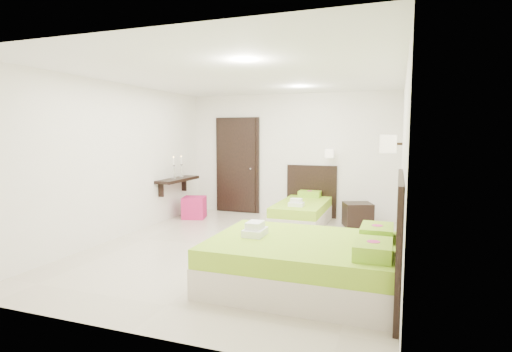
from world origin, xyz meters
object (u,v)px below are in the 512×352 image
(bed_double, at_px, (310,261))
(ottoman, at_px, (194,207))
(nightstand, at_px, (358,215))
(bed_single, at_px, (303,211))

(bed_double, xyz_separation_m, ottoman, (-3.08, 2.94, -0.09))
(nightstand, distance_m, ottoman, 3.32)
(nightstand, bearing_deg, bed_single, 170.73)
(bed_single, xyz_separation_m, nightstand, (1.01, 0.20, -0.04))
(nightstand, height_order, ottoman, nightstand)
(bed_double, relative_size, ottoman, 4.72)
(bed_single, relative_size, bed_double, 0.83)
(ottoman, bearing_deg, nightstand, 6.48)
(bed_double, bearing_deg, ottoman, 136.31)
(bed_single, relative_size, ottoman, 3.93)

